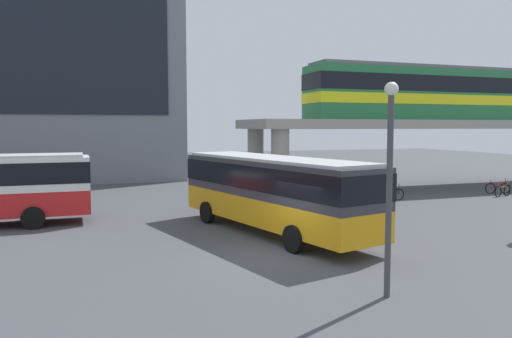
{
  "coord_description": "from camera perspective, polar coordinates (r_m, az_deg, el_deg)",
  "views": [
    {
      "loc": [
        -6.17,
        -15.71,
        4.49
      ],
      "look_at": [
        2.65,
        9.61,
        2.2
      ],
      "focal_mm": 34.95,
      "sensor_mm": 36.0,
      "label": 1
    }
  ],
  "objects": [
    {
      "name": "lamp_post",
      "position": [
        13.32,
        15.05,
        -0.13
      ],
      "size": [
        0.36,
        0.36,
        5.62
      ],
      "color": "#3F3F44",
      "rests_on": "ground_plane"
    },
    {
      "name": "bicycle_orange",
      "position": [
        28.86,
        12.0,
        -3.46
      ],
      "size": [
        1.78,
        0.3,
        1.04
      ],
      "color": "black",
      "rests_on": "ground_plane"
    },
    {
      "name": "bicycle_red",
      "position": [
        37.27,
        25.94,
        -1.98
      ],
      "size": [
        1.75,
        0.49,
        1.04
      ],
      "color": "black",
      "rests_on": "ground_plane"
    },
    {
      "name": "ground_plane",
      "position": [
        26.82,
        -5.64,
        -4.78
      ],
      "size": [
        120.0,
        120.0,
        0.0
      ],
      "primitive_type": "plane",
      "color": "#47494F"
    },
    {
      "name": "bus_main",
      "position": [
        20.87,
        1.9,
        -2.0
      ],
      "size": [
        5.15,
        11.33,
        3.22
      ],
      "color": "orange",
      "rests_on": "ground_plane"
    },
    {
      "name": "bicycle_brown",
      "position": [
        35.84,
        26.4,
        -2.25
      ],
      "size": [
        1.74,
        0.52,
        1.04
      ],
      "color": "black",
      "rests_on": "ground_plane"
    },
    {
      "name": "bicycle_black",
      "position": [
        31.45,
        15.23,
        -2.84
      ],
      "size": [
        1.79,
        0.09,
        1.04
      ],
      "color": "black",
      "rests_on": "ground_plane"
    },
    {
      "name": "train",
      "position": [
        38.28,
        18.95,
        8.24
      ],
      "size": [
        18.41,
        2.96,
        3.84
      ],
      "color": "#26723F",
      "rests_on": "elevated_platform"
    },
    {
      "name": "elevated_platform",
      "position": [
        38.21,
        18.85,
        4.2
      ],
      "size": [
        26.97,
        6.13,
        4.94
      ],
      "color": "#9E9B93",
      "rests_on": "ground_plane"
    }
  ]
}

